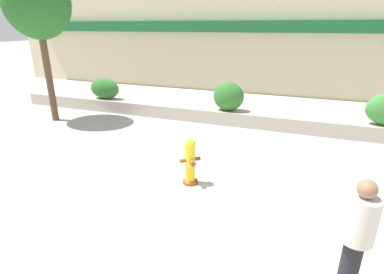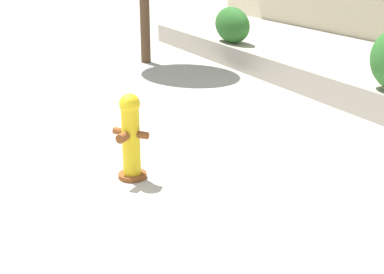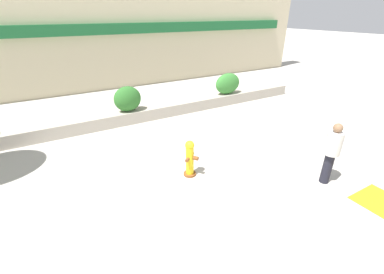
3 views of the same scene
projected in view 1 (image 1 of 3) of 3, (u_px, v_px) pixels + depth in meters
ground_plane at (144, 210)px, 5.89m from camera, size 120.00×120.00×0.00m
building_facade at (257, 13)px, 15.01m from camera, size 30.00×1.36×8.00m
planter_wall_low at (223, 116)px, 11.06m from camera, size 18.00×0.70×0.50m
hedge_bush_0 at (105, 89)px, 12.51m from camera, size 1.34×0.59×0.86m
hedge_bush_1 at (229, 96)px, 10.74m from camera, size 1.11×0.70×1.03m
fire_hydrant at (190, 161)px, 6.72m from camera, size 0.49×0.49×1.08m
street_tree at (37, 3)px, 10.06m from camera, size 2.32×2.09×5.37m
pedestrian at (357, 233)px, 3.72m from camera, size 0.49×0.49×1.73m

